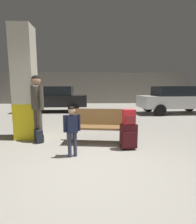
{
  "coord_description": "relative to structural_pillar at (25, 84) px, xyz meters",
  "views": [
    {
      "loc": [
        -0.06,
        -2.85,
        1.45
      ],
      "look_at": [
        0.14,
        1.3,
        0.85
      ],
      "focal_mm": 27.44,
      "sensor_mm": 36.0,
      "label": 1
    }
  ],
  "objects": [
    {
      "name": "ground_plane",
      "position": [
        1.87,
        1.93,
        -1.59
      ],
      "size": [
        18.0,
        18.0,
        0.1
      ],
      "primitive_type": "cube",
      "color": "gray"
    },
    {
      "name": "garage_back_wall",
      "position": [
        1.87,
        10.79,
        -0.14
      ],
      "size": [
        18.0,
        0.12,
        2.8
      ],
      "primitive_type": "cube",
      "color": "gray",
      "rests_on": "ground_plane"
    },
    {
      "name": "structural_pillar",
      "position": [
        0.0,
        0.0,
        0.0
      ],
      "size": [
        0.57,
        0.57,
        3.1
      ],
      "color": "yellow",
      "rests_on": "ground_plane"
    },
    {
      "name": "bench",
      "position": [
        2.01,
        -0.58,
        -1.09
      ],
      "size": [
        1.66,
        0.74,
        0.89
      ],
      "color": "brown",
      "rests_on": "ground_plane"
    },
    {
      "name": "suitcase",
      "position": [
        2.71,
        -1.08,
        -1.22
      ],
      "size": [
        0.39,
        0.25,
        0.6
      ],
      "color": "#471419",
      "rests_on": "ground_plane"
    },
    {
      "name": "backpack_bright",
      "position": [
        2.71,
        -1.08,
        -0.77
      ],
      "size": [
        0.3,
        0.23,
        0.34
      ],
      "color": "red",
      "rests_on": "suitcase"
    },
    {
      "name": "child",
      "position": [
        1.44,
        -1.46,
        -0.88
      ],
      "size": [
        0.34,
        0.2,
        1.07
      ],
      "color": "#33384C",
      "rests_on": "ground_plane"
    },
    {
      "name": "adult",
      "position": [
        0.4,
        -0.31,
        -0.44
      ],
      "size": [
        0.44,
        0.47,
        1.77
      ],
      "color": "brown",
      "rests_on": "ground_plane"
    },
    {
      "name": "backpack_dark_floor",
      "position": [
        0.45,
        -0.46,
        -1.37
      ],
      "size": [
        0.3,
        0.32,
        0.34
      ],
      "color": "#1E232D",
      "rests_on": "ground_plane"
    },
    {
      "name": "parked_car_far",
      "position": [
        -0.39,
        5.43,
        -0.73
      ],
      "size": [
        4.13,
        1.85,
        1.51
      ],
      "color": "black",
      "rests_on": "ground_plane"
    },
    {
      "name": "parked_car_side",
      "position": [
        6.6,
        4.38,
        -0.73
      ],
      "size": [
        4.16,
        1.92,
        1.51
      ],
      "color": "silver",
      "rests_on": "ground_plane"
    }
  ]
}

